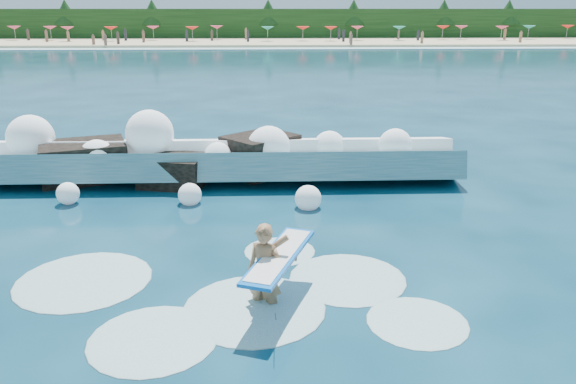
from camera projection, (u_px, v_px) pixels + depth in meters
ground at (219, 278)px, 11.57m from camera, size 200.00×200.00×0.00m
beach at (259, 42)px, 85.50m from camera, size 140.00×20.00×0.40m
wet_band at (258, 48)px, 75.12m from camera, size 140.00×5.00×0.08m
treeline at (260, 24)px, 94.27m from camera, size 140.00×4.00×5.00m
breaking_wave at (183, 163)px, 18.14m from camera, size 17.66×2.77×1.52m
rock_cluster at (166, 163)px, 18.25m from camera, size 8.63×3.52×1.51m
surfer_with_board at (268, 270)px, 10.36m from camera, size 1.47×3.04×1.92m
wave_spray at (167, 146)px, 17.95m from camera, size 14.55×4.55×2.30m
surf_foam at (224, 295)px, 10.89m from camera, size 8.72×5.43×0.14m
beach_umbrellas at (259, 28)px, 86.46m from camera, size 111.49×6.63×0.50m
beachgoers at (234, 36)px, 83.64m from camera, size 98.55×13.72×1.93m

